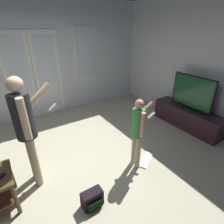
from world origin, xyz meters
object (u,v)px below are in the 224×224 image
(flat_screen_tv, at_px, (192,93))
(person_adult, at_px, (26,125))
(tv_stand, at_px, (187,117))
(loose_keyboard, at_px, (146,160))
(person_child, at_px, (138,128))
(backpack, at_px, (92,199))

(flat_screen_tv, bearing_deg, person_adult, 176.25)
(tv_stand, distance_m, loose_keyboard, 1.67)
(person_child, height_order, loose_keyboard, person_child)
(backpack, xyz_separation_m, loose_keyboard, (1.21, 0.26, -0.10))
(person_adult, height_order, loose_keyboard, person_adult)
(person_adult, relative_size, loose_keyboard, 3.69)
(person_adult, distance_m, backpack, 1.32)
(flat_screen_tv, xyz_separation_m, person_child, (-1.83, -0.34, -0.12))
(person_adult, xyz_separation_m, backpack, (0.50, -0.85, -0.87))
(person_adult, xyz_separation_m, loose_keyboard, (1.71, -0.59, -0.98))
(person_child, bearing_deg, person_adult, 159.42)
(backpack, bearing_deg, person_child, 16.39)
(person_child, relative_size, backpack, 4.31)
(person_child, bearing_deg, flat_screen_tv, 10.56)
(person_child, distance_m, loose_keyboard, 0.75)
(person_adult, bearing_deg, tv_stand, -3.81)
(flat_screen_tv, xyz_separation_m, backpack, (-2.82, -0.63, -0.74))
(tv_stand, xyz_separation_m, flat_screen_tv, (-0.00, 0.00, 0.62))
(flat_screen_tv, distance_m, person_child, 1.87)
(tv_stand, distance_m, backpack, 2.90)
(tv_stand, height_order, person_adult, person_adult)
(flat_screen_tv, height_order, backpack, flat_screen_tv)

